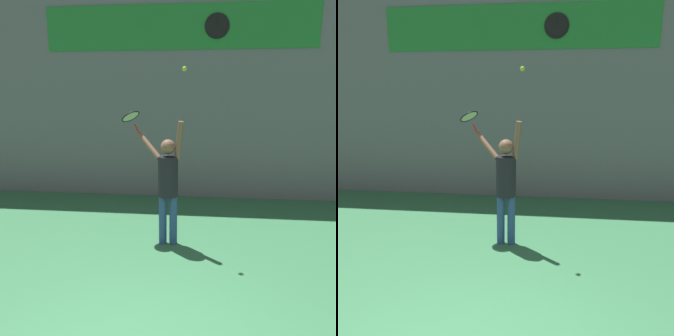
% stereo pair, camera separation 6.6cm
% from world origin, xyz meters
% --- Properties ---
extents(back_wall, '(18.00, 0.10, 5.00)m').
position_xyz_m(back_wall, '(0.00, 5.70, 2.50)').
color(back_wall, slate).
rests_on(back_wall, ground_plane).
extents(sponsor_banner, '(6.14, 0.02, 0.98)m').
position_xyz_m(sponsor_banner, '(0.00, 5.64, 3.97)').
color(sponsor_banner, '#288C38').
extents(scoreboard_clock, '(0.55, 0.05, 0.55)m').
position_xyz_m(scoreboard_clock, '(0.85, 5.62, 3.97)').
color(scoreboard_clock, black).
extents(tennis_player, '(0.84, 0.52, 2.08)m').
position_xyz_m(tennis_player, '(0.04, 2.97, 1.10)').
color(tennis_player, '#2D4C7F').
rests_on(tennis_player, ground_plane).
extents(tennis_racket, '(0.43, 0.44, 0.40)m').
position_xyz_m(tennis_racket, '(-0.63, 3.38, 2.10)').
color(tennis_racket, red).
extents(tennis_ball, '(0.07, 0.07, 0.07)m').
position_xyz_m(tennis_ball, '(0.31, 2.87, 2.85)').
color(tennis_ball, '#CCDB2D').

